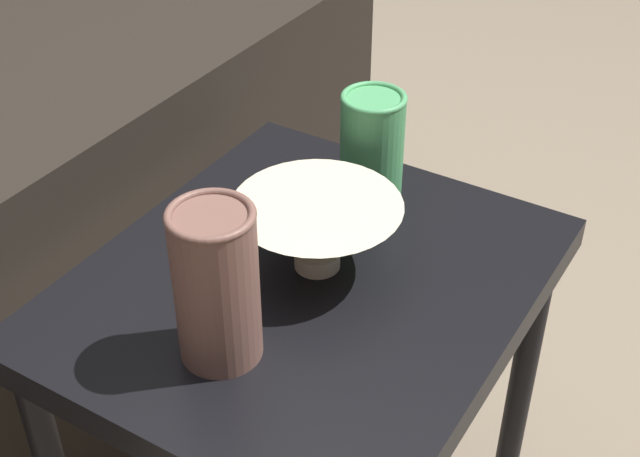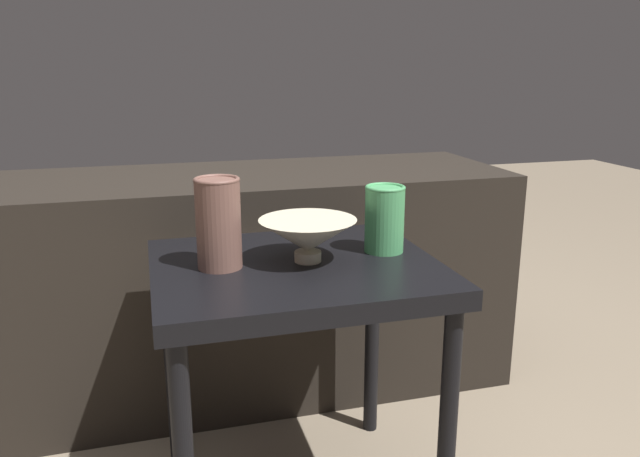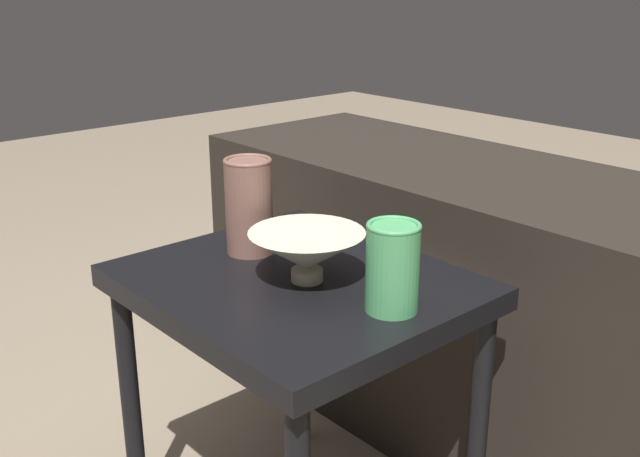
{
  "view_description": "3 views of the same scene",
  "coord_description": "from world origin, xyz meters",
  "views": [
    {
      "loc": [
        -0.69,
        -0.44,
        1.22
      ],
      "look_at": [
        -0.01,
        -0.02,
        0.64
      ],
      "focal_mm": 50.0,
      "sensor_mm": 36.0,
      "label": 1
    },
    {
      "loc": [
        -0.28,
        -1.17,
        0.96
      ],
      "look_at": [
        0.04,
        -0.03,
        0.63
      ],
      "focal_mm": 35.0,
      "sensor_mm": 36.0,
      "label": 2
    },
    {
      "loc": [
        0.93,
        -0.77,
        1.07
      ],
      "look_at": [
        0.03,
        0.02,
        0.65
      ],
      "focal_mm": 42.0,
      "sensor_mm": 36.0,
      "label": 3
    }
  ],
  "objects": [
    {
      "name": "table",
      "position": [
        0.0,
        0.0,
        0.48
      ],
      "size": [
        0.57,
        0.49,
        0.56
      ],
      "color": "black",
      "rests_on": "ground_plane"
    },
    {
      "name": "couch_backdrop",
      "position": [
        0.0,
        0.56,
        0.32
      ],
      "size": [
        1.48,
        0.5,
        0.64
      ],
      "color": "black",
      "rests_on": "ground_plane"
    },
    {
      "name": "bowl",
      "position": [
        0.03,
        -0.0,
        0.61
      ],
      "size": [
        0.2,
        0.2,
        0.09
      ],
      "color": "beige",
      "rests_on": "table"
    },
    {
      "name": "vase_textured_left",
      "position": [
        -0.15,
        0.01,
        0.65
      ],
      "size": [
        0.09,
        0.09,
        0.18
      ],
      "color": "brown",
      "rests_on": "table"
    },
    {
      "name": "vase_colorful_right",
      "position": [
        0.2,
        0.02,
        0.63
      ],
      "size": [
        0.09,
        0.09,
        0.14
      ],
      "color": "#47995B",
      "rests_on": "table"
    }
  ]
}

